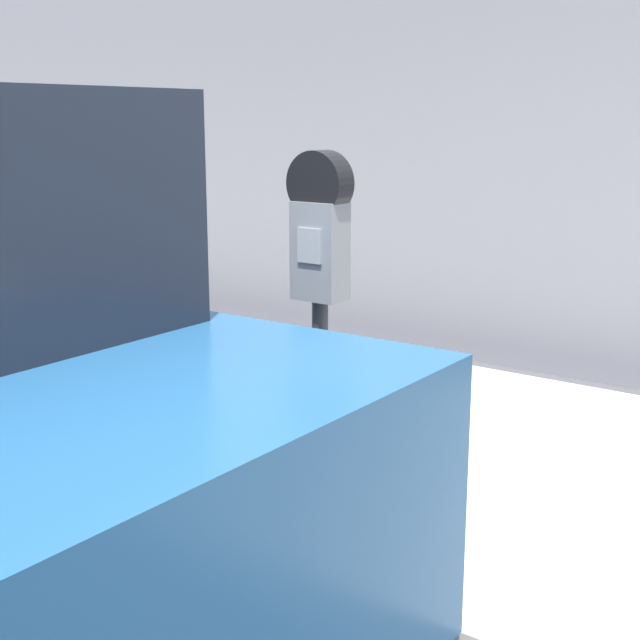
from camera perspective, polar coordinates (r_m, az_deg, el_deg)
The scene contains 2 objects.
sidewalk at distance 4.41m, azimuth 9.95°, elevation -9.33°, with size 24.00×2.80×0.14m.
parking_meter at distance 3.12m, azimuth -0.00°, elevation 3.25°, with size 0.23×0.12×1.47m.
Camera 1 is at (1.78, -1.48, 1.72)m, focal length 50.00 mm.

